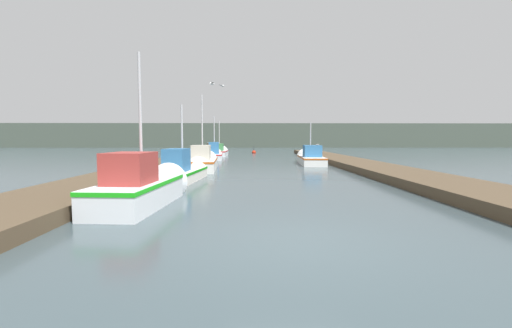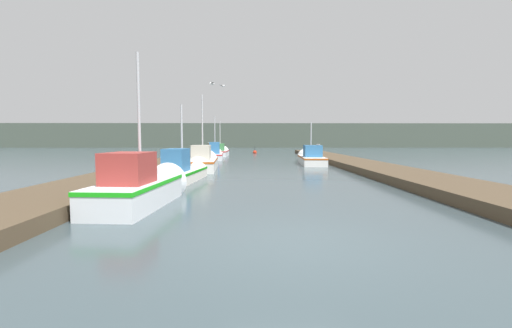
{
  "view_description": "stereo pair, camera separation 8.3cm",
  "coord_description": "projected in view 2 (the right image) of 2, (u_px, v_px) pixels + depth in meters",
  "views": [
    {
      "loc": [
        -0.78,
        -5.87,
        1.84
      ],
      "look_at": [
        -0.43,
        12.03,
        0.47
      ],
      "focal_mm": 24.0,
      "sensor_mm": 36.0,
      "label": 1
    },
    {
      "loc": [
        -0.7,
        -5.88,
        1.84
      ],
      "look_at": [
        -0.43,
        12.03,
        0.47
      ],
      "focal_mm": 24.0,
      "sensor_mm": 36.0,
      "label": 2
    }
  ],
  "objects": [
    {
      "name": "fishing_boat_1",
      "position": [
        185.0,
        171.0,
        15.13
      ],
      "size": [
        1.85,
        5.35,
        3.66
      ],
      "rotation": [
        0.0,
        0.0,
        -0.1
      ],
      "color": "silver",
      "rests_on": "ground_plane"
    },
    {
      "name": "seagull_1",
      "position": [
        223.0,
        86.0,
        22.64
      ],
      "size": [
        0.48,
        0.46,
        0.12
      ],
      "rotation": [
        0.0,
        0.0,
        3.89
      ],
      "color": "white"
    },
    {
      "name": "ground_plane",
      "position": [
        291.0,
        243.0,
        6.01
      ],
      "size": [
        200.0,
        200.0,
        0.0
      ],
      "color": "#38474C"
    },
    {
      "name": "mooring_piling_0",
      "position": [
        209.0,
        150.0,
        32.6
      ],
      "size": [
        0.27,
        0.27,
        1.39
      ],
      "color": "#473523",
      "rests_on": "ground_plane"
    },
    {
      "name": "seagull_lead",
      "position": [
        212.0,
        84.0,
        17.42
      ],
      "size": [
        0.31,
        0.56,
        0.12
      ],
      "rotation": [
        0.0,
        0.0,
        5.05
      ],
      "color": "white"
    },
    {
      "name": "channel_buoy",
      "position": [
        255.0,
        152.0,
        40.52
      ],
      "size": [
        0.47,
        0.47,
        0.97
      ],
      "color": "red",
      "rests_on": "ground_plane"
    },
    {
      "name": "dock_right",
      "position": [
        356.0,
        164.0,
        22.04
      ],
      "size": [
        2.77,
        40.0,
        0.36
      ],
      "color": "#4C3D2B",
      "rests_on": "ground_plane"
    },
    {
      "name": "fishing_boat_4",
      "position": [
        215.0,
        154.0,
        29.86
      ],
      "size": [
        1.67,
        5.56,
        4.06
      ],
      "rotation": [
        0.0,
        0.0,
        0.07
      ],
      "color": "silver",
      "rests_on": "ground_plane"
    },
    {
      "name": "fishing_boat_5",
      "position": [
        220.0,
        152.0,
        34.89
      ],
      "size": [
        1.62,
        4.63,
        4.0
      ],
      "rotation": [
        0.0,
        0.0,
        -0.02
      ],
      "color": "silver",
      "rests_on": "ground_plane"
    },
    {
      "name": "mooring_piling_1",
      "position": [
        204.0,
        154.0,
        28.53
      ],
      "size": [
        0.33,
        0.33,
        0.95
      ],
      "color": "#473523",
      "rests_on": "ground_plane"
    },
    {
      "name": "distant_shore_ridge",
      "position": [
        254.0,
        136.0,
        72.13
      ],
      "size": [
        120.0,
        16.0,
        4.59
      ],
      "color": "#424C42",
      "rests_on": "ground_plane"
    },
    {
      "name": "mooring_piling_2",
      "position": [
        318.0,
        152.0,
        28.78
      ],
      "size": [
        0.29,
        0.29,
        1.31
      ],
      "color": "#473523",
      "rests_on": "ground_plane"
    },
    {
      "name": "fishing_boat_3",
      "position": [
        310.0,
        158.0,
        24.57
      ],
      "size": [
        1.78,
        6.19,
        3.38
      ],
      "rotation": [
        0.0,
        0.0,
        -0.05
      ],
      "color": "silver",
      "rests_on": "ground_plane"
    },
    {
      "name": "fishing_boat_0",
      "position": [
        142.0,
        186.0,
        9.48
      ],
      "size": [
        1.7,
        4.56,
        4.43
      ],
      "rotation": [
        0.0,
        0.0,
        -0.08
      ],
      "color": "silver",
      "rests_on": "ground_plane"
    },
    {
      "name": "dock_left",
      "position": [
        166.0,
        164.0,
        21.85
      ],
      "size": [
        2.77,
        40.0,
        0.36
      ],
      "color": "#4C3D2B",
      "rests_on": "ground_plane"
    },
    {
      "name": "fishing_boat_2",
      "position": [
        203.0,
        162.0,
        20.22
      ],
      "size": [
        1.86,
        5.82,
        4.76
      ],
      "rotation": [
        0.0,
        0.0,
        0.06
      ],
      "color": "silver",
      "rests_on": "ground_plane"
    }
  ]
}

